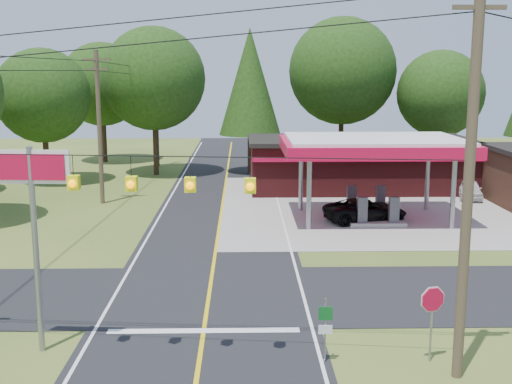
{
  "coord_description": "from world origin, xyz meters",
  "views": [
    {
      "loc": [
        1.34,
        -24.07,
        8.67
      ],
      "look_at": [
        2.0,
        7.0,
        2.8
      ],
      "focal_mm": 45.0,
      "sensor_mm": 36.0,
      "label": 1
    }
  ],
  "objects_px": {
    "gas_canopy": "(374,148)",
    "octagonal_stop_sign": "(432,306)",
    "big_stop_sign": "(33,203)",
    "sedan_car": "(470,190)",
    "suv_car": "(365,210)"
  },
  "relations": [
    {
      "from": "big_stop_sign",
      "to": "octagonal_stop_sign",
      "type": "distance_m",
      "value": 12.41
    },
    {
      "from": "gas_canopy",
      "to": "suv_car",
      "type": "relative_size",
      "value": 2.2
    },
    {
      "from": "gas_canopy",
      "to": "octagonal_stop_sign",
      "type": "distance_m",
      "value": 19.28
    },
    {
      "from": "suv_car",
      "to": "gas_canopy",
      "type": "bearing_deg",
      "value": -49.96
    },
    {
      "from": "sedan_car",
      "to": "octagonal_stop_sign",
      "type": "bearing_deg",
      "value": -98.95
    },
    {
      "from": "suv_car",
      "to": "sedan_car",
      "type": "distance_m",
      "value": 10.82
    },
    {
      "from": "sedan_car",
      "to": "big_stop_sign",
      "type": "distance_m",
      "value": 32.85
    },
    {
      "from": "suv_car",
      "to": "sedan_car",
      "type": "xyz_separation_m",
      "value": [
        8.5,
        6.7,
        -0.04
      ]
    },
    {
      "from": "suv_car",
      "to": "big_stop_sign",
      "type": "bearing_deg",
      "value": 128.98
    },
    {
      "from": "gas_canopy",
      "to": "sedan_car",
      "type": "xyz_separation_m",
      "value": [
        8.0,
        6.04,
        -3.64
      ]
    },
    {
      "from": "suv_car",
      "to": "octagonal_stop_sign",
      "type": "distance_m",
      "value": 18.44
    },
    {
      "from": "big_stop_sign",
      "to": "sedan_car",
      "type": "bearing_deg",
      "value": 47.54
    },
    {
      "from": "sedan_car",
      "to": "gas_canopy",
      "type": "bearing_deg",
      "value": -130.16
    },
    {
      "from": "gas_canopy",
      "to": "big_stop_sign",
      "type": "distance_m",
      "value": 22.82
    },
    {
      "from": "gas_canopy",
      "to": "octagonal_stop_sign",
      "type": "bearing_deg",
      "value": -96.0
    }
  ]
}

